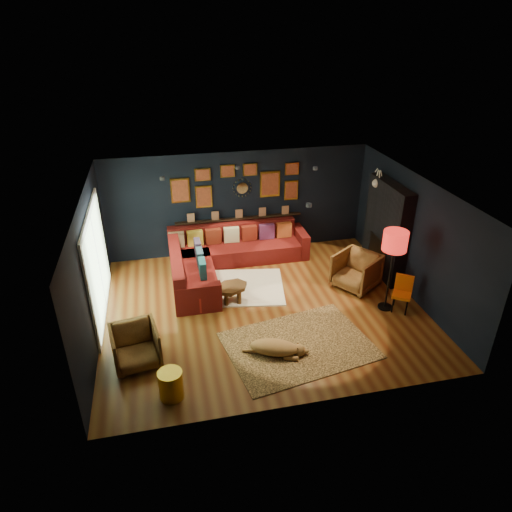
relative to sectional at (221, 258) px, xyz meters
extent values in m
plane|color=brown|center=(0.61, -1.81, -0.32)|extent=(6.50, 6.50, 0.00)
plane|color=black|center=(0.61, 0.94, 0.98)|extent=(6.50, 0.00, 6.50)
plane|color=black|center=(0.61, -4.56, 0.98)|extent=(6.50, 0.00, 6.50)
plane|color=black|center=(-2.64, -1.81, 0.98)|extent=(0.00, 5.50, 5.50)
plane|color=black|center=(3.86, -1.81, 0.98)|extent=(0.00, 5.50, 5.50)
plane|color=silver|center=(0.61, -1.81, 2.28)|extent=(6.50, 6.50, 0.00)
cube|color=maroon|center=(0.41, 0.44, -0.11)|extent=(3.20, 0.95, 0.42)
cube|color=maroon|center=(0.41, 0.80, 0.31)|extent=(3.20, 0.24, 0.46)
cube|color=maroon|center=(2.11, 0.44, 0.00)|extent=(0.22, 0.95, 0.64)
cube|color=maroon|center=(-0.71, -0.66, -0.11)|extent=(0.95, 2.20, 0.42)
cube|color=maroon|center=(-1.07, -0.66, 0.31)|extent=(0.24, 2.20, 0.46)
cube|color=maroon|center=(-0.71, -1.66, 0.00)|extent=(0.95, 0.22, 0.64)
cube|color=tan|center=(-0.99, 0.59, 0.30)|extent=(0.38, 0.14, 0.38)
cube|color=yellow|center=(-0.54, 0.59, 0.30)|extent=(0.38, 0.14, 0.38)
cube|color=maroon|center=(-0.09, 0.59, 0.30)|extent=(0.38, 0.14, 0.38)
cube|color=beige|center=(0.36, 0.59, 0.30)|extent=(0.38, 0.14, 0.38)
cube|color=maroon|center=(0.81, 0.59, 0.30)|extent=(0.38, 0.14, 0.38)
cube|color=#612959|center=(1.26, 0.59, 0.30)|extent=(0.38, 0.14, 0.38)
cube|color=#B05125|center=(1.71, 0.59, 0.30)|extent=(0.38, 0.14, 0.38)
cube|color=#393050|center=(-0.53, 0.04, 0.30)|extent=(0.14, 0.38, 0.38)
cube|color=navy|center=(-0.53, -0.46, 0.30)|extent=(0.14, 0.38, 0.38)
cube|color=#1D6274|center=(-0.53, -0.96, 0.30)|extent=(0.14, 0.38, 0.38)
cube|color=black|center=(0.61, 0.87, 0.60)|extent=(3.20, 0.12, 0.04)
cube|color=gold|center=(-0.79, 0.91, 1.43)|extent=(0.45, 0.03, 0.60)
cube|color=#A44A28|center=(-0.79, 0.89, 1.43)|extent=(0.38, 0.01, 0.51)
cube|color=gold|center=(-0.24, 0.91, 1.23)|extent=(0.40, 0.03, 0.55)
cube|color=#A44A28|center=(-0.24, 0.89, 1.23)|extent=(0.34, 0.01, 0.47)
cube|color=gold|center=(-0.24, 0.91, 1.78)|extent=(0.38, 0.03, 0.30)
cube|color=#A44A28|center=(-0.24, 0.89, 1.78)|extent=(0.32, 0.01, 0.25)
cube|color=gold|center=(1.41, 0.91, 1.43)|extent=(0.50, 0.03, 0.65)
cube|color=#A44A28|center=(1.41, 0.89, 1.43)|extent=(0.42, 0.01, 0.55)
cube|color=gold|center=(1.96, 0.91, 1.23)|extent=(0.35, 0.03, 0.50)
cube|color=#A44A28|center=(1.96, 0.89, 1.23)|extent=(0.30, 0.01, 0.42)
cube|color=gold|center=(1.96, 0.91, 1.78)|extent=(0.35, 0.03, 0.30)
cube|color=#A44A28|center=(1.96, 0.89, 1.78)|extent=(0.30, 0.01, 0.25)
cube|color=gold|center=(0.36, 0.91, 1.83)|extent=(0.35, 0.03, 0.30)
cube|color=#A44A28|center=(0.36, 0.89, 1.83)|extent=(0.30, 0.01, 0.25)
cube|color=gold|center=(0.91, 0.91, 1.83)|extent=(0.35, 0.03, 0.30)
cube|color=#A44A28|center=(0.91, 0.89, 1.83)|extent=(0.30, 0.01, 0.25)
cylinder|color=silver|center=(0.71, 0.91, 1.38)|extent=(0.28, 0.03, 0.28)
cone|color=gold|center=(0.93, 0.91, 1.38)|extent=(0.03, 0.16, 0.03)
cone|color=gold|center=(0.92, 0.91, 1.46)|extent=(0.04, 0.16, 0.04)
cone|color=gold|center=(0.87, 0.91, 1.53)|extent=(0.04, 0.16, 0.04)
cone|color=gold|center=(0.80, 0.91, 1.58)|extent=(0.04, 0.16, 0.04)
cone|color=gold|center=(0.71, 0.91, 1.60)|extent=(0.03, 0.16, 0.03)
cone|color=gold|center=(0.63, 0.91, 1.58)|extent=(0.04, 0.16, 0.04)
cone|color=gold|center=(0.56, 0.91, 1.53)|extent=(0.04, 0.16, 0.04)
cone|color=gold|center=(0.51, 0.91, 1.46)|extent=(0.04, 0.16, 0.04)
cone|color=gold|center=(0.49, 0.91, 1.38)|extent=(0.03, 0.16, 0.03)
cone|color=gold|center=(0.51, 0.91, 1.29)|extent=(0.04, 0.16, 0.04)
cone|color=gold|center=(0.56, 0.91, 1.22)|extent=(0.04, 0.16, 0.04)
cone|color=gold|center=(0.63, 0.91, 1.17)|extent=(0.04, 0.16, 0.04)
cone|color=gold|center=(0.71, 0.91, 1.16)|extent=(0.03, 0.16, 0.03)
cone|color=gold|center=(0.80, 0.91, 1.17)|extent=(0.04, 0.16, 0.04)
cone|color=gold|center=(0.87, 0.91, 1.22)|extent=(0.04, 0.16, 0.04)
cone|color=gold|center=(0.92, 0.91, 1.29)|extent=(0.04, 0.16, 0.04)
cube|color=black|center=(3.71, -0.91, 0.78)|extent=(0.30, 1.60, 2.20)
cube|color=black|center=(3.65, -0.91, 0.13)|extent=(0.20, 0.80, 0.90)
cone|color=white|center=(3.80, -0.41, 1.73)|extent=(0.35, 0.28, 0.28)
sphere|color=white|center=(3.58, -0.41, 1.73)|extent=(0.20, 0.20, 0.20)
cylinder|color=white|center=(3.60, -0.47, 1.90)|extent=(0.02, 0.10, 0.28)
cylinder|color=white|center=(3.60, -0.35, 1.90)|extent=(0.02, 0.10, 0.28)
cube|color=white|center=(-2.61, -1.21, 0.78)|extent=(0.04, 2.80, 2.20)
cube|color=#AED09F|center=(-2.58, -1.21, 0.78)|extent=(0.01, 2.60, 2.00)
cube|color=white|center=(-2.58, -1.21, 0.78)|extent=(0.02, 0.06, 2.00)
cylinder|color=black|center=(-1.19, -0.61, 2.24)|extent=(0.10, 0.10, 0.06)
cylinder|color=black|center=(0.41, -0.21, 2.24)|extent=(0.10, 0.10, 0.06)
cylinder|color=black|center=(2.01, -0.61, 2.24)|extent=(0.10, 0.10, 0.06)
cylinder|color=black|center=(1.21, -2.61, 2.24)|extent=(0.10, 0.10, 0.06)
cube|color=white|center=(0.18, -0.90, -0.31)|extent=(2.39, 1.91, 0.03)
cube|color=tan|center=(0.98, -3.16, -0.32)|extent=(2.90, 2.30, 0.01)
cylinder|color=#55341A|center=(-0.12, -1.58, -0.15)|extent=(0.09, 0.09, 0.29)
cylinder|color=#55341A|center=(0.15, -1.58, -0.15)|extent=(0.09, 0.09, 0.29)
cylinder|color=#55341A|center=(0.01, -1.25, -0.15)|extent=(0.09, 0.09, 0.29)
cylinder|color=maroon|center=(-0.69, -1.50, -0.12)|extent=(0.53, 0.53, 0.35)
imported|color=#CD8540|center=(-1.94, -3.00, 0.08)|extent=(0.89, 0.85, 0.80)
imported|color=#CD8540|center=(2.83, -1.42, 0.12)|extent=(1.15, 1.17, 0.89)
cylinder|color=gold|center=(-1.39, -3.94, -0.08)|extent=(0.39, 0.39, 0.49)
cylinder|color=black|center=(3.18, -2.53, -0.13)|extent=(0.03, 0.03, 0.38)
cylinder|color=black|center=(3.40, -2.69, -0.13)|extent=(0.03, 0.03, 0.38)
cylinder|color=black|center=(3.33, -2.31, -0.13)|extent=(0.03, 0.03, 0.38)
cylinder|color=black|center=(3.55, -2.47, -0.13)|extent=(0.03, 0.03, 0.38)
cube|color=orange|center=(3.36, -2.50, 0.06)|extent=(0.50, 0.50, 0.06)
cube|color=orange|center=(3.45, -2.38, 0.27)|extent=(0.32, 0.25, 0.36)
cylinder|color=black|center=(3.11, -2.35, -0.30)|extent=(0.29, 0.29, 0.04)
cylinder|color=black|center=(3.11, -2.35, 0.43)|extent=(0.04, 0.04, 1.42)
cylinder|color=red|center=(3.11, -2.35, 1.24)|extent=(0.48, 0.48, 0.40)
camera|label=1|loc=(-1.24, -9.55, 5.10)|focal=32.00mm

